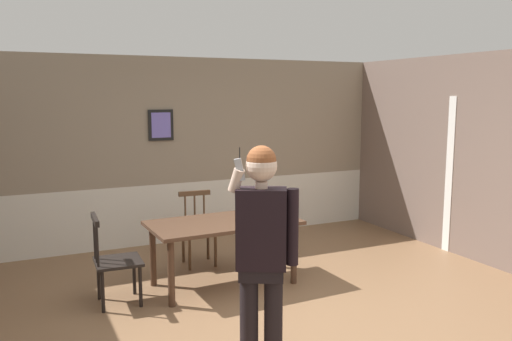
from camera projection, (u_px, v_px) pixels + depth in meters
The scene contains 6 objects.
ground_plane at pixel (279, 324), 4.85m from camera, with size 7.06×7.06×0.00m, color #846042.
room_back_partition at pixel (178, 154), 7.48m from camera, with size 6.42×0.17×2.64m.
dining_table at pixel (224, 229), 5.79m from camera, with size 1.66×0.91×0.73m.
chair_near_window at pixel (114, 260), 5.27m from camera, with size 0.48×0.48×0.93m.
chair_by_doorway at pixel (198, 229), 6.53m from camera, with size 0.43×0.43×0.91m.
person_figure at pixel (262, 246), 3.84m from camera, with size 0.48×0.35×1.76m.
Camera 1 is at (-2.14, -4.07, 2.12)m, focal length 36.58 mm.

